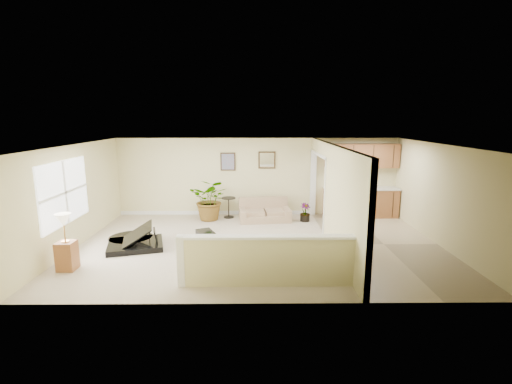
{
  "coord_description": "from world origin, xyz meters",
  "views": [
    {
      "loc": [
        -0.15,
        -8.86,
        3.14
      ],
      "look_at": [
        -0.07,
        0.4,
        1.27
      ],
      "focal_mm": 26.0,
      "sensor_mm": 36.0,
      "label": 1
    }
  ],
  "objects_px": {
    "piano_bench": "(207,241)",
    "palm_plant": "(211,200)",
    "piano": "(135,226)",
    "accent_table": "(229,205)",
    "small_plant": "(305,214)",
    "loveseat": "(265,209)",
    "lamp_stand": "(66,246)"
  },
  "relations": [
    {
      "from": "accent_table",
      "to": "palm_plant",
      "type": "height_order",
      "value": "palm_plant"
    },
    {
      "from": "lamp_stand",
      "to": "piano_bench",
      "type": "bearing_deg",
      "value": 21.62
    },
    {
      "from": "piano_bench",
      "to": "small_plant",
      "type": "relative_size",
      "value": 1.22
    },
    {
      "from": "loveseat",
      "to": "accent_table",
      "type": "relative_size",
      "value": 2.51
    },
    {
      "from": "piano",
      "to": "piano_bench",
      "type": "distance_m",
      "value": 1.86
    },
    {
      "from": "piano",
      "to": "small_plant",
      "type": "xyz_separation_m",
      "value": [
        4.52,
        2.21,
        -0.27
      ]
    },
    {
      "from": "loveseat",
      "to": "lamp_stand",
      "type": "distance_m",
      "value": 5.71
    },
    {
      "from": "palm_plant",
      "to": "small_plant",
      "type": "distance_m",
      "value": 2.94
    },
    {
      "from": "palm_plant",
      "to": "lamp_stand",
      "type": "bearing_deg",
      "value": -123.94
    },
    {
      "from": "piano",
      "to": "palm_plant",
      "type": "bearing_deg",
      "value": 40.5
    },
    {
      "from": "piano_bench",
      "to": "accent_table",
      "type": "relative_size",
      "value": 1.07
    },
    {
      "from": "loveseat",
      "to": "palm_plant",
      "type": "relative_size",
      "value": 1.19
    },
    {
      "from": "piano_bench",
      "to": "loveseat",
      "type": "relative_size",
      "value": 0.43
    },
    {
      "from": "loveseat",
      "to": "palm_plant",
      "type": "distance_m",
      "value": 1.7
    },
    {
      "from": "piano_bench",
      "to": "small_plant",
      "type": "distance_m",
      "value": 3.73
    },
    {
      "from": "piano_bench",
      "to": "small_plant",
      "type": "bearing_deg",
      "value": 43.34
    },
    {
      "from": "accent_table",
      "to": "piano",
      "type": "bearing_deg",
      "value": -128.91
    },
    {
      "from": "piano_bench",
      "to": "small_plant",
      "type": "xyz_separation_m",
      "value": [
        2.71,
        2.56,
        0.01
      ]
    },
    {
      "from": "lamp_stand",
      "to": "loveseat",
      "type": "bearing_deg",
      "value": 41.86
    },
    {
      "from": "loveseat",
      "to": "accent_table",
      "type": "distance_m",
      "value": 1.18
    },
    {
      "from": "accent_table",
      "to": "lamp_stand",
      "type": "height_order",
      "value": "lamp_stand"
    },
    {
      "from": "accent_table",
      "to": "lamp_stand",
      "type": "relative_size",
      "value": 0.54
    },
    {
      "from": "small_plant",
      "to": "piano",
      "type": "bearing_deg",
      "value": -154.0
    },
    {
      "from": "piano",
      "to": "accent_table",
      "type": "bearing_deg",
      "value": 35.68
    },
    {
      "from": "palm_plant",
      "to": "piano",
      "type": "bearing_deg",
      "value": -124.09
    },
    {
      "from": "lamp_stand",
      "to": "accent_table",
      "type": "bearing_deg",
      "value": 52.85
    },
    {
      "from": "accent_table",
      "to": "lamp_stand",
      "type": "bearing_deg",
      "value": -127.15
    },
    {
      "from": "piano_bench",
      "to": "small_plant",
      "type": "height_order",
      "value": "small_plant"
    },
    {
      "from": "accent_table",
      "to": "small_plant",
      "type": "height_order",
      "value": "accent_table"
    },
    {
      "from": "piano",
      "to": "palm_plant",
      "type": "height_order",
      "value": "palm_plant"
    },
    {
      "from": "piano_bench",
      "to": "palm_plant",
      "type": "distance_m",
      "value": 2.77
    },
    {
      "from": "piano_bench",
      "to": "palm_plant",
      "type": "bearing_deg",
      "value": 94.15
    }
  ]
}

